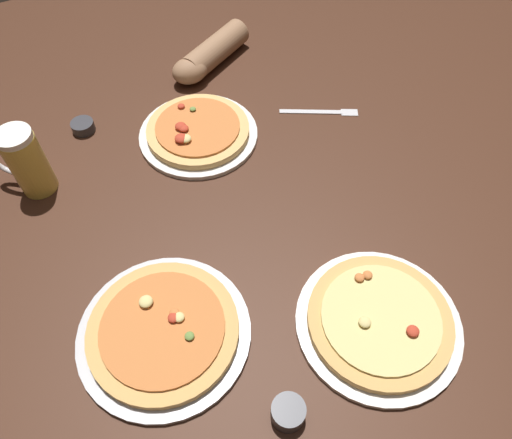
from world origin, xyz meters
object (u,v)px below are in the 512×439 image
object	(u,v)px
beer_mug_dark	(25,162)
fork_left	(321,112)
diner_arm	(208,56)
ramekin_butter	(288,412)
ramekin_sauce	(83,126)
pizza_plate_far	(198,132)
pizza_plate_near	(379,321)
pizza_plate_side	(164,331)

from	to	relation	value
beer_mug_dark	fork_left	xyz separation A→B (m)	(0.72, -0.11, -0.08)
diner_arm	beer_mug_dark	bearing A→B (deg)	-158.70
beer_mug_dark	ramekin_butter	distance (m)	0.76
ramekin_sauce	ramekin_butter	size ratio (longest dim) A/B	0.98
pizza_plate_far	diner_arm	world-z (taller)	diner_arm
beer_mug_dark	fork_left	size ratio (longest dim) A/B	0.89
ramekin_sauce	diner_arm	size ratio (longest dim) A/B	0.21
beer_mug_dark	diner_arm	bearing A→B (deg)	21.30
pizza_plate_near	pizza_plate_side	world-z (taller)	pizza_plate_side
fork_left	beer_mug_dark	bearing A→B (deg)	171.42
fork_left	pizza_plate_far	bearing A→B (deg)	166.66
pizza_plate_near	ramekin_sauce	bearing A→B (deg)	112.50
beer_mug_dark	pizza_plate_near	bearing A→B (deg)	-54.19
ramekin_sauce	fork_left	world-z (taller)	ramekin_sauce
beer_mug_dark	ramekin_butter	bearing A→B (deg)	-71.45
ramekin_butter	diner_arm	distance (m)	0.98
diner_arm	fork_left	bearing A→B (deg)	-61.39
ramekin_sauce	diner_arm	bearing A→B (deg)	11.48
pizza_plate_near	ramekin_sauce	distance (m)	0.86
ramekin_butter	diner_arm	world-z (taller)	diner_arm
pizza_plate_far	ramekin_sauce	world-z (taller)	pizza_plate_far
pizza_plate_side	beer_mug_dark	size ratio (longest dim) A/B	1.94
pizza_plate_near	ramekin_sauce	size ratio (longest dim) A/B	5.46
pizza_plate_near	fork_left	bearing A→B (deg)	66.59
pizza_plate_far	diner_arm	xyz separation A→B (m)	(0.15, 0.24, 0.02)
pizza_plate_side	fork_left	world-z (taller)	pizza_plate_side
beer_mug_dark	ramekin_sauce	bearing A→B (deg)	41.48
pizza_plate_far	beer_mug_dark	size ratio (longest dim) A/B	1.78
pizza_plate_near	pizza_plate_side	distance (m)	0.40
ramekin_butter	diner_arm	xyz separation A→B (m)	(0.30, 0.93, 0.02)
fork_left	pizza_plate_side	bearing A→B (deg)	-148.15
pizza_plate_near	ramekin_butter	bearing A→B (deg)	-166.31
pizza_plate_near	pizza_plate_side	size ratio (longest dim) A/B	0.97
fork_left	diner_arm	distance (m)	0.37
beer_mug_dark	diner_arm	size ratio (longest dim) A/B	0.61
diner_arm	ramekin_butter	bearing A→B (deg)	-107.94
ramekin_sauce	diner_arm	distance (m)	0.40
ramekin_sauce	pizza_plate_side	bearing A→B (deg)	-93.17
pizza_plate_far	diner_arm	bearing A→B (deg)	58.86
ramekin_butter	fork_left	size ratio (longest dim) A/B	0.31
pizza_plate_side	diner_arm	size ratio (longest dim) A/B	1.19
pizza_plate_side	fork_left	size ratio (longest dim) A/B	1.73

